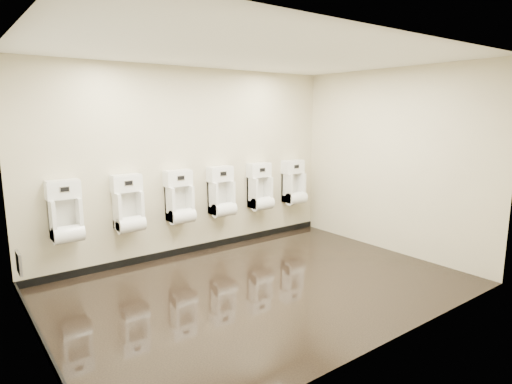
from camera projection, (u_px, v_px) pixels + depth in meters
ground at (263, 287)px, 5.33m from camera, size 5.00×3.50×0.00m
ceiling at (263, 53)px, 4.83m from camera, size 5.00×3.50×0.00m
back_wall at (192, 162)px, 6.46m from camera, size 5.00×0.02×2.80m
front_wall at (386, 199)px, 3.70m from camera, size 5.00×0.02×2.80m
left_wall at (29, 201)px, 3.60m from camera, size 0.02×3.50×2.80m
right_wall at (391, 162)px, 6.55m from camera, size 0.02×3.50×2.80m
tile_overlay_left at (30, 201)px, 3.61m from camera, size 0.01×3.50×2.80m
skirting_back at (195, 248)px, 6.69m from camera, size 5.00×0.02×0.10m
skirting_left at (45, 347)px, 3.86m from camera, size 0.02×3.50×0.10m
access_panel at (19, 263)px, 4.72m from camera, size 0.04×0.25×0.25m
urinal_0 at (66, 216)px, 5.34m from camera, size 0.41×0.31×0.77m
urinal_1 at (129, 208)px, 5.82m from camera, size 0.41×0.31×0.77m
urinal_2 at (180, 201)px, 6.27m from camera, size 0.41×0.31×0.77m
urinal_3 at (222, 195)px, 6.70m from camera, size 0.41×0.31×0.77m
urinal_4 at (260, 190)px, 7.15m from camera, size 0.41×0.31×0.77m
urinal_5 at (294, 186)px, 7.60m from camera, size 0.41×0.31×0.77m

